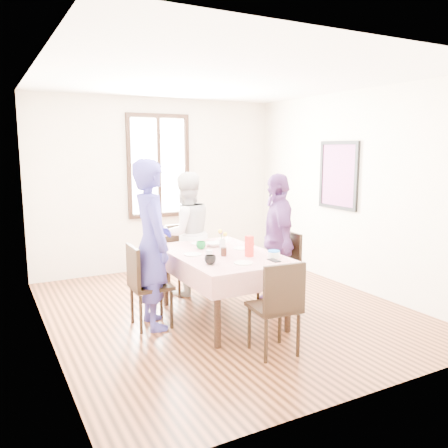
{
  "coord_description": "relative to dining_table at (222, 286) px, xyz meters",
  "views": [
    {
      "loc": [
        -2.53,
        -4.69,
        1.93
      ],
      "look_at": [
        -0.16,
        -0.26,
        1.1
      ],
      "focal_mm": 36.88,
      "sensor_mm": 36.0,
      "label": 1
    }
  ],
  "objects": [
    {
      "name": "smartphone",
      "position": [
        0.31,
        -0.59,
        0.39
      ],
      "size": [
        0.08,
        0.16,
        0.01
      ],
      "primitive_type": "cube",
      "color": "black",
      "rests_on": "tablecloth"
    },
    {
      "name": "person_right",
      "position": [
        0.78,
        0.05,
        0.44
      ],
      "size": [
        0.73,
        1.04,
        1.64
      ],
      "primitive_type": "imported",
      "rotation": [
        0.0,
        0.0,
        -1.96
      ],
      "color": "#572F67",
      "rests_on": "ground"
    },
    {
      "name": "tablecloth",
      "position": [
        0.0,
        0.0,
        0.38
      ],
      "size": [
        1.08,
        1.64,
        0.01
      ],
      "primitive_type": "cube",
      "color": "#630006",
      "rests_on": "dining_table"
    },
    {
      "name": "flower_vase",
      "position": [
        0.02,
        0.03,
        0.46
      ],
      "size": [
        0.07,
        0.07,
        0.15
      ],
      "primitive_type": "cylinder",
      "color": "silver",
      "rests_on": "tablecloth"
    },
    {
      "name": "person_far",
      "position": [
        0.0,
        1.03,
        0.44
      ],
      "size": [
        0.81,
        0.64,
        1.62
      ],
      "primitive_type": "imported",
      "rotation": [
        0.0,
        0.0,
        3.18
      ],
      "color": "beige",
      "rests_on": "ground"
    },
    {
      "name": "flower_bunch",
      "position": [
        0.02,
        0.03,
        0.58
      ],
      "size": [
        0.09,
        0.09,
        0.1
      ],
      "primitive_type": null,
      "color": "yellow",
      "rests_on": "flower_vase"
    },
    {
      "name": "person_left",
      "position": [
        -0.78,
        0.14,
        0.54
      ],
      "size": [
        0.47,
        0.69,
        1.82
      ],
      "primitive_type": "imported",
      "rotation": [
        0.0,
        0.0,
        1.52
      ],
      "color": "#373287",
      "rests_on": "ground"
    },
    {
      "name": "ground",
      "position": [
        0.16,
        0.21,
        -0.38
      ],
      "size": [
        4.5,
        4.5,
        0.0
      ],
      "primitive_type": "plane",
      "color": "black",
      "rests_on": "ground"
    },
    {
      "name": "chair_far",
      "position": [
        0.0,
        1.04,
        0.08
      ],
      "size": [
        0.43,
        0.43,
        0.91
      ],
      "primitive_type": "cube",
      "rotation": [
        0.0,
        0.0,
        3.16
      ],
      "color": "black",
      "rests_on": "ground"
    },
    {
      "name": "chair_left",
      "position": [
        -0.8,
        0.14,
        0.08
      ],
      "size": [
        0.43,
        0.43,
        0.91
      ],
      "primitive_type": "cube",
      "rotation": [
        0.0,
        0.0,
        -1.6
      ],
      "color": "black",
      "rests_on": "ground"
    },
    {
      "name": "window_pane",
      "position": [
        0.16,
        2.45,
        1.27
      ],
      "size": [
        0.9,
        0.02,
        1.5
      ],
      "primitive_type": "cube",
      "color": "white",
      "rests_on": "back_wall"
    },
    {
      "name": "right_wall",
      "position": [
        2.16,
        0.21,
        0.98
      ],
      "size": [
        0.0,
        4.5,
        4.5
      ],
      "primitive_type": "plane",
      "rotation": [
        1.57,
        0.0,
        -1.57
      ],
      "color": "beige",
      "rests_on": "ground"
    },
    {
      "name": "butter_tub",
      "position": [
        0.39,
        -0.47,
        0.42
      ],
      "size": [
        0.13,
        0.13,
        0.07
      ],
      "primitive_type": "cylinder",
      "color": "white",
      "rests_on": "tablecloth"
    },
    {
      "name": "back_wall",
      "position": [
        0.16,
        2.46,
        0.98
      ],
      "size": [
        4.0,
        0.0,
        4.0
      ],
      "primitive_type": "plane",
      "rotation": [
        1.57,
        0.0,
        0.0
      ],
      "color": "beige",
      "rests_on": "ground"
    },
    {
      "name": "mug_black",
      "position": [
        -0.35,
        -0.4,
        0.43
      ],
      "size": [
        0.15,
        0.15,
        0.09
      ],
      "primitive_type": "imported",
      "rotation": [
        0.0,
        0.0,
        -0.32
      ],
      "color": "black",
      "rests_on": "tablecloth"
    },
    {
      "name": "plate_far",
      "position": [
        -0.02,
        0.56,
        0.39
      ],
      "size": [
        0.2,
        0.2,
        0.01
      ],
      "primitive_type": "cylinder",
      "color": "white",
      "rests_on": "tablecloth"
    },
    {
      "name": "chair_right",
      "position": [
        0.8,
        0.05,
        0.08
      ],
      "size": [
        0.43,
        0.43,
        0.91
      ],
      "primitive_type": "cube",
      "rotation": [
        0.0,
        0.0,
        1.55
      ],
      "color": "black",
      "rests_on": "ground"
    },
    {
      "name": "art_poster",
      "position": [
        2.14,
        0.51,
        1.18
      ],
      "size": [
        0.04,
        0.76,
        0.96
      ],
      "primitive_type": "cube",
      "color": "red",
      "rests_on": "right_wall"
    },
    {
      "name": "dining_table",
      "position": [
        0.0,
        0.0,
        0.0
      ],
      "size": [
        0.96,
        1.52,
        0.75
      ],
      "primitive_type": "cube",
      "color": "black",
      "rests_on": "ground"
    },
    {
      "name": "juice_carton",
      "position": [
        0.18,
        -0.3,
        0.5
      ],
      "size": [
        0.07,
        0.07,
        0.23
      ],
      "primitive_type": "cube",
      "color": "red",
      "rests_on": "tablecloth"
    },
    {
      "name": "plate_right",
      "position": [
        0.3,
        0.08,
        0.39
      ],
      "size": [
        0.2,
        0.2,
        0.01
      ],
      "primitive_type": "cylinder",
      "color": "white",
      "rests_on": "tablecloth"
    },
    {
      "name": "chair_near",
      "position": [
        0.0,
        -1.04,
        0.08
      ],
      "size": [
        0.46,
        0.46,
        0.91
      ],
      "primitive_type": "cube",
      "rotation": [
        0.0,
        0.0,
        -0.09
      ],
      "color": "black",
      "rests_on": "ground"
    },
    {
      "name": "window_frame",
      "position": [
        0.16,
        2.44,
        1.27
      ],
      "size": [
        1.02,
        0.06,
        1.62
      ],
      "primitive_type": "cube",
      "color": "black",
      "rests_on": "back_wall"
    },
    {
      "name": "plate_near",
      "position": [
        -0.03,
        -0.53,
        0.39
      ],
      "size": [
        0.2,
        0.2,
        0.01
      ],
      "primitive_type": "cylinder",
      "color": "white",
      "rests_on": "tablecloth"
    },
    {
      "name": "serving_bowl",
      "position": [
        0.08,
        0.35,
        0.41
      ],
      "size": [
        0.2,
        0.2,
        0.05
      ],
      "primitive_type": "imported",
      "rotation": [
        0.0,
        0.0,
        -0.01
      ],
      "color": "white",
      "rests_on": "tablecloth"
    },
    {
      "name": "drinking_glass",
      "position": [
        -0.28,
        -0.24,
        0.44
      ],
      "size": [
        0.07,
        0.07,
        0.11
      ],
      "primitive_type": "cylinder",
      "color": "silver",
      "rests_on": "tablecloth"
    },
    {
      "name": "plate_left",
      "position": [
        -0.33,
        0.07,
        0.39
      ],
      "size": [
        0.2,
        0.2,
        0.01
      ],
      "primitive_type": "cylinder",
      "color": "white",
      "rests_on": "tablecloth"
    },
    {
      "name": "butter_lid",
      "position": [
        0.39,
        -0.47,
        0.46
      ],
      "size": [
        0.12,
        0.12,
        0.01
      ],
      "primitive_type": "cylinder",
      "color": "blue",
      "rests_on": "butter_tub"
    },
    {
      "name": "mug_green",
      "position": [
        -0.12,
        0.3,
        0.43
      ],
      "size": [
        0.14,
        0.14,
        0.09
      ],
      "primitive_type": "imported",
      "rotation": [
        0.0,
        0.0,
        -0.26
      ],
      "color": "#0C7226",
      "rests_on": "tablecloth"
    },
    {
      "name": "jam_jar",
      "position": [
        -0.05,
        -0.14,
        0.43
      ],
      "size": [
        0.07,
        0.07,
        0.09
      ],
      "primitive_type": "cylinder",
      "color": "black",
      "rests_on": "tablecloth"
    },
    {
      "name": "mug_flag",
      "position": [
        0.33,
        -0.07,
        0.43
      ],
      "size": [
        0.12,
        0.12,
        0.09
      ],
      "primitive_type": "imported",
      "rotation": [
        0.0,
        0.0,
        0.28
      ],
      "color": "red",
      "rests_on": "tablecloth"
    }
  ]
}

